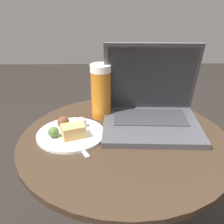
% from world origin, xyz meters
% --- Properties ---
extents(table, '(0.66, 0.66, 0.58)m').
position_xyz_m(table, '(0.00, 0.00, 0.39)').
color(table, '#9E9EA3').
rests_on(table, ground_plane).
extents(laptop, '(0.33, 0.28, 0.27)m').
position_xyz_m(laptop, '(0.09, 0.09, 0.63)').
color(laptop, '#47474C').
rests_on(laptop, table).
extents(beer_glass, '(0.07, 0.07, 0.19)m').
position_xyz_m(beer_glass, '(-0.08, 0.15, 0.68)').
color(beer_glass, '#C6701E').
rests_on(beer_glass, table).
extents(snack_plate, '(0.21, 0.21, 0.05)m').
position_xyz_m(snack_plate, '(-0.17, 0.01, 0.59)').
color(snack_plate, white).
rests_on(snack_plate, table).
extents(fork, '(0.10, 0.17, 0.00)m').
position_xyz_m(fork, '(-0.15, -0.02, 0.58)').
color(fork, silver).
rests_on(fork, table).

